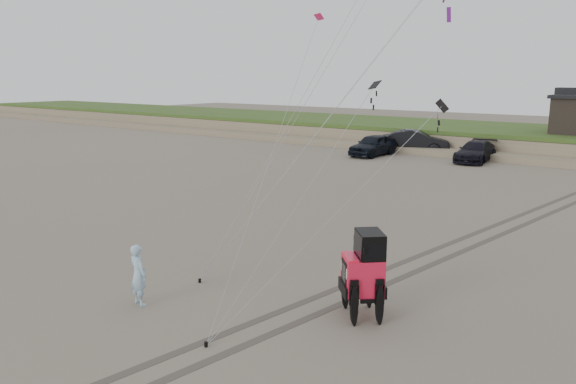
# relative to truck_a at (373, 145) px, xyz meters

# --- Properties ---
(ground) EXTENTS (160.00, 160.00, 0.00)m
(ground) POSITION_rel_truck_a_xyz_m (11.64, -27.51, -0.81)
(ground) COLOR #6B6054
(ground) RESTS_ON ground
(dune_ridge) EXTENTS (160.00, 14.25, 1.73)m
(dune_ridge) POSITION_rel_truck_a_xyz_m (11.64, 9.99, 0.01)
(dune_ridge) COLOR #7A6B54
(dune_ridge) RESTS_ON ground
(truck_a) EXTENTS (2.00, 4.78, 1.62)m
(truck_a) POSITION_rel_truck_a_xyz_m (0.00, 0.00, 0.00)
(truck_a) COLOR black
(truck_a) RESTS_ON ground
(truck_b) EXTENTS (5.67, 3.72, 1.77)m
(truck_b) POSITION_rel_truck_a_xyz_m (1.72, 3.63, 0.07)
(truck_b) COLOR black
(truck_b) RESTS_ON ground
(truck_c) EXTENTS (2.37, 5.09, 1.44)m
(truck_c) POSITION_rel_truck_a_xyz_m (7.23, 1.74, -0.09)
(truck_c) COLOR black
(truck_c) RESTS_ON ground
(jeep) EXTENTS (4.87, 4.76, 1.77)m
(jeep) POSITION_rel_truck_a_xyz_m (14.02, -25.73, 0.08)
(jeep) COLOR #F81B3F
(jeep) RESTS_ON ground
(man) EXTENTS (0.66, 0.48, 1.67)m
(man) POSITION_rel_truck_a_xyz_m (8.95, -28.71, 0.02)
(man) COLOR #8CC1D8
(man) RESTS_ON ground
(stake_main) EXTENTS (0.08, 0.08, 0.12)m
(stake_main) POSITION_rel_truck_a_xyz_m (9.04, -26.61, -0.75)
(stake_main) COLOR black
(stake_main) RESTS_ON ground
(stake_aux) EXTENTS (0.08, 0.08, 0.12)m
(stake_aux) POSITION_rel_truck_a_xyz_m (12.08, -29.32, -0.75)
(stake_aux) COLOR black
(stake_aux) RESTS_ON ground
(tire_tracks) EXTENTS (5.22, 29.74, 0.01)m
(tire_tracks) POSITION_rel_truck_a_xyz_m (13.64, -19.51, -0.80)
(tire_tracks) COLOR #4C443D
(tire_tracks) RESTS_ON ground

